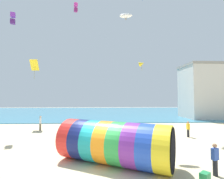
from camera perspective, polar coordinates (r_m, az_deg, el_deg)
ground_plane at (r=11.18m, az=-5.05°, el=-23.85°), size 120.00×120.00×0.00m
sea at (r=47.41m, az=-3.11°, el=-7.40°), size 120.00×40.00×0.10m
giant_inflatable_tube at (r=11.13m, az=0.61°, el=-17.01°), size 7.27×5.47×2.57m
kite_handler at (r=11.14m, az=30.60°, el=-19.02°), size 0.42×0.34×1.65m
kite_yellow_delta at (r=21.45m, az=9.67°, el=8.28°), size 0.88×0.83×1.13m
kite_yellow_diamond at (r=27.67m, az=-24.01°, el=7.25°), size 1.18×0.84×2.71m
kite_magenta_box at (r=25.11m, az=-11.76°, el=24.77°), size 0.53×0.53×1.18m
kite_purple_box at (r=26.20m, az=-29.66°, el=19.56°), size 0.66×0.66×1.48m
kite_white_parafoil at (r=17.86m, az=4.54°, el=22.89°), size 1.28×0.74×0.66m
bystander_near_water at (r=19.88m, az=23.60°, el=-11.77°), size 0.24×0.36×1.59m
bystander_mid_beach at (r=23.34m, az=-22.36°, el=-10.08°), size 0.33×0.41×1.79m
promenade_building at (r=39.49m, az=30.37°, el=-0.48°), size 11.88×6.87×10.47m
cooler_box at (r=10.62m, az=28.08°, el=-23.71°), size 0.63×0.60×0.36m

